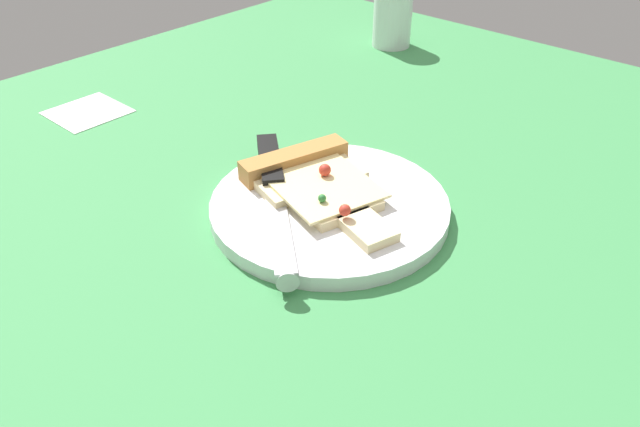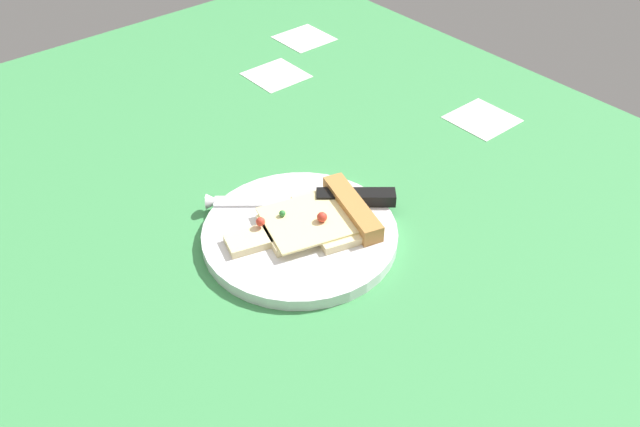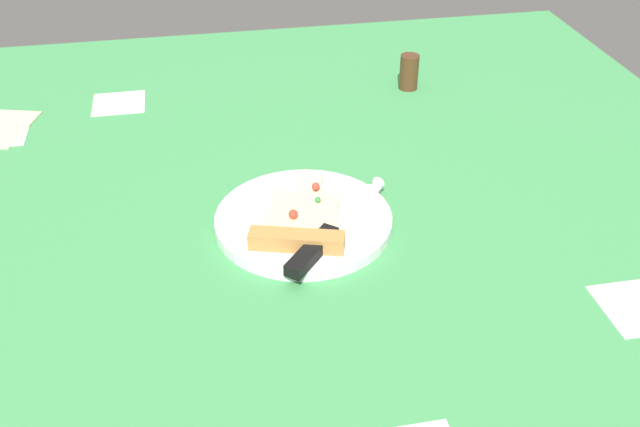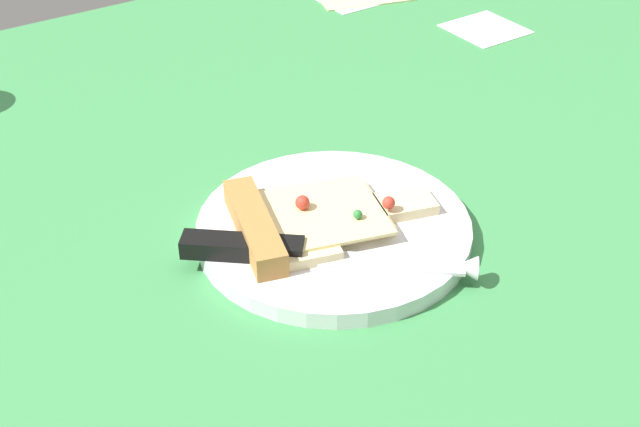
{
  "view_description": "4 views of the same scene",
  "coord_description": "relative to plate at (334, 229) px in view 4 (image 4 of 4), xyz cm",
  "views": [
    {
      "loc": [
        -34.2,
        -25.89,
        35.38
      ],
      "look_at": [
        1.0,
        5.75,
        2.7
      ],
      "focal_mm": 34.81,
      "sensor_mm": 36.0,
      "label": 1
    },
    {
      "loc": [
        53.62,
        -30.3,
        54.73
      ],
      "look_at": [
        5.93,
        9.81,
        3.8
      ],
      "focal_mm": 37.93,
      "sensor_mm": 36.0,
      "label": 2
    },
    {
      "loc": [
        16.99,
        84.95,
        56.45
      ],
      "look_at": [
        2.65,
        9.33,
        2.74
      ],
      "focal_mm": 40.17,
      "sensor_mm": 36.0,
      "label": 3
    },
    {
      "loc": [
        -43.71,
        42.0,
        44.26
      ],
      "look_at": [
        3.1,
        10.19,
        4.3
      ],
      "focal_mm": 47.61,
      "sensor_mm": 36.0,
      "label": 4
    }
  ],
  "objects": [
    {
      "name": "knife",
      "position": [
        -2.55,
        5.3,
        1.37
      ],
      "size": [
        17.01,
        19.75,
        2.45
      ],
      "rotation": [
        0.0,
        0.0,
        2.44
      ],
      "color": "silver",
      "rests_on": "plate"
    },
    {
      "name": "plate",
      "position": [
        0.0,
        0.0,
        0.0
      ],
      "size": [
        23.78,
        23.78,
        1.53
      ],
      "primitive_type": "cylinder",
      "color": "silver",
      "rests_on": "ground_plane"
    },
    {
      "name": "pizza_slice",
      "position": [
        0.74,
        2.5,
        1.55
      ],
      "size": [
        13.65,
        18.9,
        2.55
      ],
      "rotation": [
        0.0,
        0.0,
        2.85
      ],
      "color": "beige",
      "rests_on": "plate"
    },
    {
      "name": "ground_plane",
      "position": [
        -4.6,
        -7.71,
        -2.26
      ],
      "size": [
        131.74,
        131.74,
        3.0
      ],
      "color": "#3D8C4C",
      "rests_on": "ground"
    }
  ]
}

